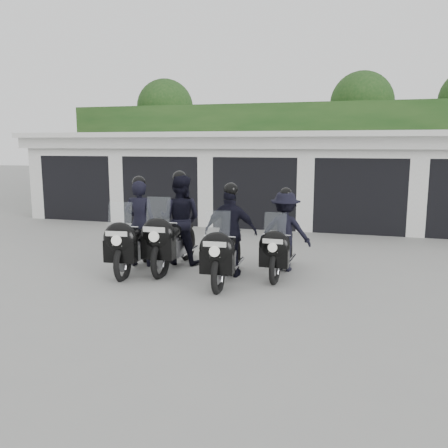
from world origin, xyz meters
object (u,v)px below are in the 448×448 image
(police_bike_a, at_px, (135,232))
(police_bike_d, at_px, (283,236))
(police_bike_b, at_px, (177,225))
(police_bike_c, at_px, (229,238))

(police_bike_a, distance_m, police_bike_d, 3.06)
(police_bike_b, bearing_deg, police_bike_c, -27.27)
(police_bike_a, xyz_separation_m, police_bike_c, (2.05, -0.14, 0.02))
(police_bike_d, bearing_deg, police_bike_b, -175.54)
(police_bike_a, height_order, police_bike_b, police_bike_b)
(police_bike_b, distance_m, police_bike_d, 2.28)
(police_bike_d, bearing_deg, police_bike_c, -138.81)
(police_bike_c, bearing_deg, police_bike_a, 173.09)
(police_bike_c, relative_size, police_bike_d, 1.08)
(police_bike_b, height_order, police_bike_c, police_bike_b)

